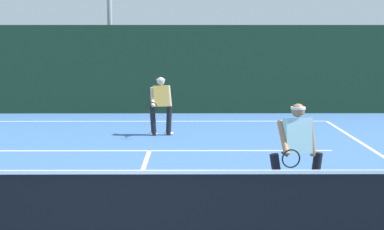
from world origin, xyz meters
The scene contains 8 objects.
court_line_baseline_far centered at (0.00, 11.23, 0.00)m, with size 10.62×0.10×0.01m, color white.
court_line_service centered at (0.00, 6.41, 0.00)m, with size 8.66×0.10×0.01m, color white.
court_line_centre centered at (0.00, 3.20, 0.00)m, with size 0.10×6.40×0.01m, color white.
tennis_net centered at (0.00, 0.00, 0.52)m, with size 11.63×0.09×1.08m.
player_near centered at (2.68, 2.05, 0.90)m, with size 0.91×0.87×1.63m.
player_far centered at (0.17, 8.60, 0.87)m, with size 0.70×0.87×1.59m.
tennis_ball centered at (2.62, 2.81, 0.03)m, with size 0.07×0.07×0.07m, color #D1E033.
back_fence_windscreen centered at (0.00, 13.19, 1.53)m, with size 18.77×0.12×3.06m, color #1D3B25.
Camera 1 is at (0.93, -7.36, 2.72)m, focal length 55.48 mm.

